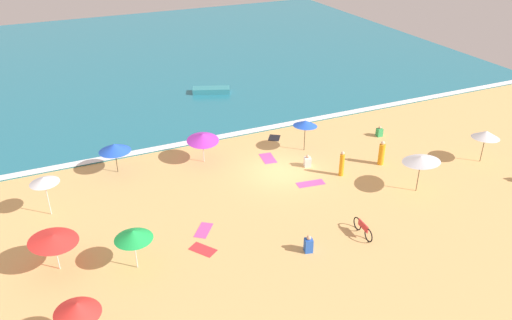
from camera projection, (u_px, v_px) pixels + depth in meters
ground_plane at (281, 172)px, 32.38m from camera, size 60.00×60.00×0.00m
ocean_water at (163, 56)px, 54.92m from camera, size 60.00×44.00×0.10m
wave_breaker_foam at (242, 133)px, 37.41m from camera, size 57.00×0.70×0.01m
beach_umbrella_0 at (44, 180)px, 27.19m from camera, size 1.62×1.62×2.34m
beach_umbrella_1 at (114, 148)px, 31.61m from camera, size 2.39×2.39×1.97m
beach_umbrella_2 at (133, 235)px, 23.34m from camera, size 2.50×2.50×2.11m
beach_umbrella_3 at (421, 159)px, 29.42m from camera, size 2.99×3.00×2.41m
beach_umbrella_4 at (486, 134)px, 32.78m from camera, size 2.50×2.50×2.22m
beach_umbrella_5 at (77, 308)px, 19.05m from camera, size 2.19×2.17×2.34m
beach_umbrella_6 at (203, 137)px, 32.84m from camera, size 2.42×2.45×2.11m
beach_umbrella_7 at (53, 238)px, 23.32m from camera, size 2.69×2.67×2.04m
beach_umbrella_8 at (305, 123)px, 34.21m from camera, size 2.30×2.29×2.23m
parked_bicycle at (363, 228)px, 26.34m from camera, size 0.18×1.82×0.76m
beachgoer_0 at (309, 245)px, 25.11m from camera, size 0.48×0.48×0.94m
beachgoer_1 at (379, 132)px, 36.98m from camera, size 0.43×0.43×0.78m
beachgoer_3 at (308, 161)px, 32.92m from camera, size 0.53×0.53×0.82m
beachgoer_4 at (342, 164)px, 31.67m from camera, size 0.38×0.38×1.66m
beachgoer_5 at (382, 154)px, 32.99m from camera, size 0.45×0.45×1.65m
beach_towel_0 at (274, 138)px, 36.85m from camera, size 1.24×1.31×0.01m
beach_towel_1 at (268, 158)px, 34.05m from camera, size 1.04×1.60×0.01m
beach_towel_2 at (203, 250)px, 25.40m from camera, size 1.34×1.49×0.01m
beach_towel_3 at (204, 230)px, 26.85m from camera, size 1.36×1.50×0.01m
beach_towel_4 at (311, 183)px, 31.12m from camera, size 1.79×0.89×0.01m
small_boat_0 at (211, 90)px, 44.65m from camera, size 3.39×2.18×0.46m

